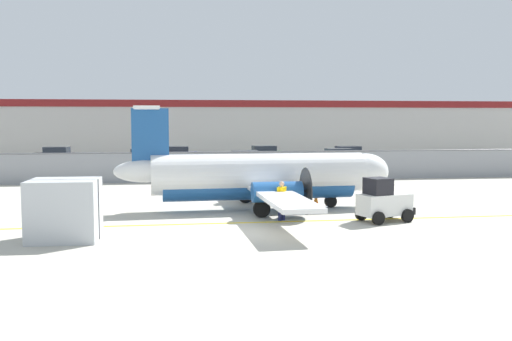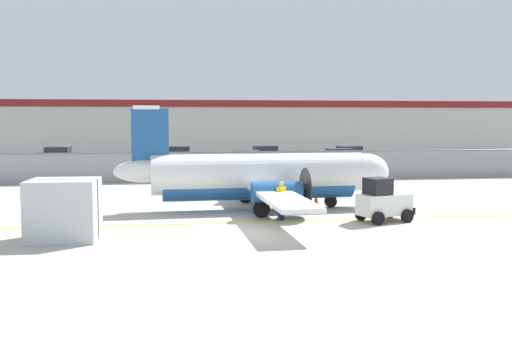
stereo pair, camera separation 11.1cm
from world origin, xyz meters
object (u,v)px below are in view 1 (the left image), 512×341
Objects in this scene: ground_crew_worker at (282,199)px; parked_car_0 at (56,155)px; commuter_airplane at (264,176)px; parked_car_2 at (143,158)px; parked_car_7 at (349,154)px; parked_car_3 at (176,155)px; parked_car_5 at (263,154)px; parked_car_1 at (90,163)px; parked_car_6 at (338,157)px; baggage_tug at (383,201)px; parked_car_4 at (246,160)px; cargo_container at (64,210)px; traffic_cone_far_left at (316,199)px; traffic_cone_near_left at (253,196)px; traffic_cone_near_right at (375,195)px.

ground_crew_worker is 0.39× the size of parked_car_0.
parked_car_2 is (-6.95, 24.61, -0.71)m from commuter_airplane.
parked_car_2 and parked_car_7 have the same top height.
ground_crew_worker is 36.30m from parked_car_0.
parked_car_3 is 0.97× the size of parked_car_5.
parked_car_1 is at bearing 117.20° from commuter_airplane.
parked_car_3 is at bearing -28.11° from parked_car_6.
parked_car_1 is at bearing 107.37° from baggage_tug.
parked_car_3 is at bearing 126.33° from parked_car_4.
baggage_tug reaches higher than parked_car_7.
parked_car_5 is at bearing -155.56° from parked_car_2.
cargo_container is (-12.75, -1.93, 0.24)m from baggage_tug.
cargo_container reaches higher than traffic_cone_far_left.
parked_car_4 is 0.98× the size of parked_car_6.
parked_car_0 is at bearing 119.54° from traffic_cone_near_left.
baggage_tug is at bearing 116.10° from parked_car_2.
parked_car_2 and parked_car_5 have the same top height.
parked_car_6 is at bearing 58.97° from cargo_container.
parked_car_1 is at bearing -172.60° from parked_car_4.
baggage_tug is 3.98× the size of traffic_cone_near_left.
parked_car_0 is at bearing 104.54° from baggage_tug.
traffic_cone_far_left is at bearing 116.64° from parked_car_2.
parked_car_3 is at bearing 85.19° from cargo_container.
parked_car_0 and parked_car_3 have the same top height.
parked_car_2 is (1.26, 30.49, -0.21)m from cargo_container.
ground_crew_worker and parked_car_7 have the same top height.
parked_car_5 is (8.57, 0.07, 0.00)m from parked_car_3.
parked_car_1 reaches higher than traffic_cone_far_left.
parked_car_4 is 0.97× the size of parked_car_5.
parked_car_0 is 1.03× the size of parked_car_3.
traffic_cone_near_right is (6.14, 5.24, -0.64)m from ground_crew_worker.
parked_car_0 is 9.83m from parked_car_2.
commuter_airplane is 2.98m from traffic_cone_near_left.
parked_car_2 is 9.62m from parked_car_4.
traffic_cone_near_right is 0.15× the size of parked_car_6.
baggage_tug reaches higher than parked_car_4.
parked_car_5 reaches higher than traffic_cone_near_right.
parked_car_6 reaches higher than traffic_cone_far_left.
traffic_cone_near_right is 0.15× the size of parked_car_3.
parked_car_5 is 1.00× the size of parked_car_7.
parked_car_0 is at bearing 115.28° from parked_car_1.
baggage_tug is 24.72m from parked_car_4.
parked_car_2 is (-6.82, 21.93, 0.58)m from traffic_cone_near_left.
ground_crew_worker is at bearing -92.77° from parked_car_4.
commuter_airplane reaches higher than ground_crew_worker.
cargo_container reaches higher than baggage_tug.
cargo_container is 30.51m from parked_car_2.
ground_crew_worker is 0.69× the size of cargo_container.
parked_car_2 is (3.84, 5.43, 0.00)m from parked_car_1.
ground_crew_worker reaches higher than traffic_cone_near_left.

